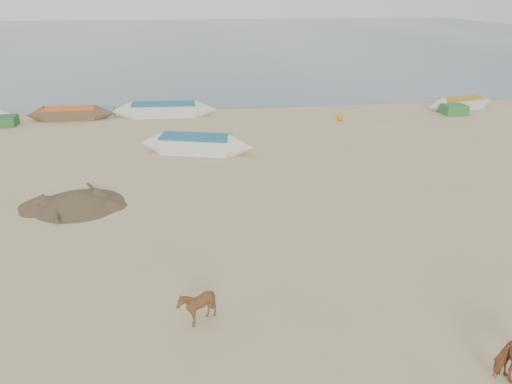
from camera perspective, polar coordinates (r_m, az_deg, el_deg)
ground at (r=14.51m, az=2.37°, el=-9.54°), size 140.00×140.00×0.00m
sea at (r=94.48m, az=-7.34°, el=17.18°), size 160.00×160.00×0.00m
calf_front at (r=12.48m, az=-6.79°, el=-12.81°), size 0.99×0.90×0.99m
near_canoe at (r=25.32m, az=-6.88°, el=5.43°), size 5.99×2.98×0.90m
debris_pile at (r=20.12m, az=-19.65°, el=-0.69°), size 4.43×4.43×0.54m
waterline_canoes at (r=33.07m, az=-7.16°, el=9.27°), size 57.75×2.70×0.89m
beach_clutter at (r=33.04m, az=3.98°, el=9.17°), size 46.77×4.19×0.64m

